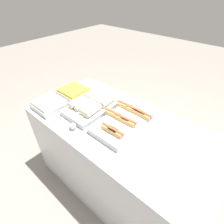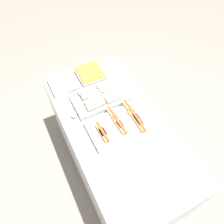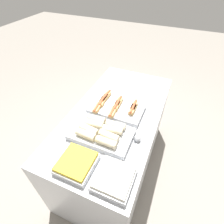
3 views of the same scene
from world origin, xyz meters
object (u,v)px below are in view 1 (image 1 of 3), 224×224
(tray_hotdogs, at_px, (124,122))
(tray_wraps, at_px, (93,105))
(tray_side_front, at_px, (49,104))
(tray_side_back, at_px, (74,92))
(serving_spoon_near, at_px, (72,126))

(tray_hotdogs, distance_m, tray_wraps, 0.34)
(tray_side_front, xyz_separation_m, tray_side_back, (0.00, 0.28, 0.00))
(tray_side_front, relative_size, serving_spoon_near, 1.14)
(tray_side_back, height_order, serving_spoon_near, tray_side_back)
(tray_side_front, bearing_deg, tray_side_back, 90.00)
(tray_wraps, height_order, tray_side_back, tray_wraps)
(tray_wraps, distance_m, serving_spoon_near, 0.29)
(tray_hotdogs, relative_size, tray_wraps, 0.99)
(serving_spoon_near, bearing_deg, tray_side_front, 173.49)
(tray_hotdogs, bearing_deg, tray_side_front, -158.99)
(tray_hotdogs, xyz_separation_m, tray_wraps, (-0.34, -0.01, 0.01))
(tray_hotdogs, xyz_separation_m, serving_spoon_near, (-0.28, -0.29, -0.01))
(tray_wraps, xyz_separation_m, tray_side_front, (-0.32, -0.24, -0.01))
(tray_hotdogs, height_order, tray_wraps, tray_wraps)
(tray_wraps, relative_size, tray_side_back, 1.95)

